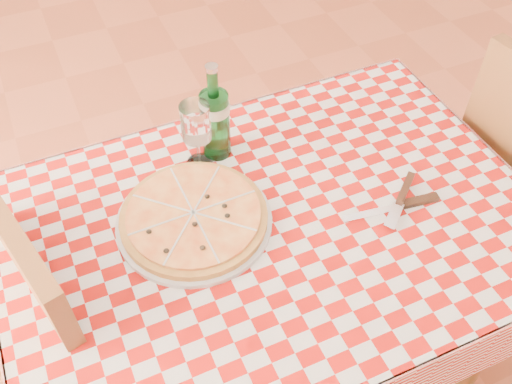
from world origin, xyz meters
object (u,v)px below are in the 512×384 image
(water_bottle, at_px, (215,112))
(wine_glass, at_px, (197,136))
(pizza_plate, at_px, (194,216))
(dining_table, at_px, (273,247))
(chair_far, at_px, (19,349))

(water_bottle, relative_size, wine_glass, 1.45)
(pizza_plate, distance_m, wine_glass, 0.22)
(pizza_plate, bearing_deg, water_bottle, 55.90)
(water_bottle, bearing_deg, wine_glass, -160.46)
(dining_table, distance_m, pizza_plate, 0.23)
(dining_table, height_order, chair_far, chair_far)
(dining_table, height_order, wine_glass, wine_glass)
(chair_far, relative_size, water_bottle, 3.38)
(dining_table, relative_size, chair_far, 1.27)
(chair_far, bearing_deg, wine_glass, -173.42)
(chair_far, xyz_separation_m, water_bottle, (0.62, 0.24, 0.36))
(chair_far, bearing_deg, water_bottle, -173.55)
(water_bottle, distance_m, wine_glass, 0.08)
(dining_table, relative_size, wine_glass, 6.21)
(dining_table, xyz_separation_m, chair_far, (-0.66, 0.05, -0.12))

